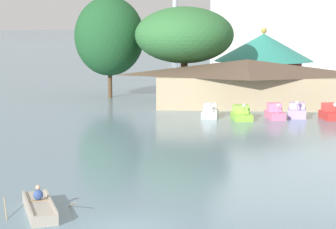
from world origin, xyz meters
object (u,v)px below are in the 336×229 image
at_px(pedal_boat_red, 331,113).
at_px(boathouse, 247,82).
at_px(pedal_boat_lime, 241,114).
at_px(green_roof_pavilion, 263,60).
at_px(pedal_boat_pink, 275,113).
at_px(background_building_block, 295,0).
at_px(pedal_boat_lavender, 297,112).
at_px(pedal_boat_white, 210,112).
at_px(rowboat_with_rower, 39,207).
at_px(shoreline_tree_mid, 184,35).
at_px(shoreline_tree_tall_left, 109,36).

bearing_deg(pedal_boat_red, boathouse, -147.11).
relative_size(pedal_boat_lime, green_roof_pavilion, 0.26).
relative_size(pedal_boat_pink, background_building_block, 0.10).
bearing_deg(pedal_boat_red, pedal_boat_lavender, -113.97).
distance_m(pedal_boat_white, background_building_block, 46.77).
height_order(pedal_boat_red, background_building_block, background_building_block).
relative_size(rowboat_with_rower, pedal_boat_lavender, 1.66).
relative_size(shoreline_tree_mid, background_building_block, 0.39).
relative_size(pedal_boat_red, shoreline_tree_tall_left, 0.24).
height_order(pedal_boat_pink, green_roof_pavilion, green_roof_pavilion).
relative_size(green_roof_pavilion, shoreline_tree_mid, 1.13).
relative_size(pedal_boat_red, background_building_block, 0.10).
bearing_deg(rowboat_with_rower, shoreline_tree_tall_left, 162.64).
bearing_deg(green_roof_pavilion, pedal_boat_lavender, -85.18).
bearing_deg(boathouse, pedal_boat_pink, -74.90).
bearing_deg(rowboat_with_rower, green_roof_pavilion, 141.20).
xyz_separation_m(pedal_boat_white, pedal_boat_lime, (2.79, -1.14, -0.00)).
relative_size(pedal_boat_lime, pedal_boat_pink, 1.10).
relative_size(green_roof_pavilion, background_building_block, 0.44).
height_order(pedal_boat_lime, boathouse, boathouse).
xyz_separation_m(rowboat_with_rower, shoreline_tree_tall_left, (-4.03, 43.37, 6.76)).
height_order(shoreline_tree_mid, background_building_block, background_building_block).
height_order(rowboat_with_rower, pedal_boat_lime, pedal_boat_lime).
bearing_deg(shoreline_tree_mid, green_roof_pavilion, 42.55).
bearing_deg(pedal_boat_lavender, rowboat_with_rower, -20.17).
relative_size(pedal_boat_white, shoreline_tree_tall_left, 0.23).
height_order(shoreline_tree_tall_left, background_building_block, background_building_block).
bearing_deg(shoreline_tree_mid, pedal_boat_lime, -64.11).
bearing_deg(pedal_boat_white, pedal_boat_lime, 72.02).
xyz_separation_m(pedal_boat_lavender, shoreline_tree_tall_left, (-19.44, 13.97, 6.49)).
distance_m(rowboat_with_rower, pedal_boat_lavender, 33.20).
distance_m(pedal_boat_white, shoreline_tree_tall_left, 19.54).
distance_m(rowboat_with_rower, pedal_boat_lime, 29.76).
bearing_deg(pedal_boat_white, shoreline_tree_mid, -160.46).
distance_m(shoreline_tree_tall_left, shoreline_tree_mid, 9.57).
height_order(pedal_boat_pink, boathouse, boathouse).
xyz_separation_m(pedal_boat_lavender, boathouse, (-4.17, 6.96, 2.02)).
xyz_separation_m(rowboat_with_rower, pedal_boat_lavender, (15.41, 29.40, 0.27)).
bearing_deg(pedal_boat_red, pedal_boat_lime, -94.18).
xyz_separation_m(pedal_boat_white, green_roof_pavilion, (6.31, 18.83, 3.64)).
relative_size(rowboat_with_rower, green_roof_pavilion, 0.35).
relative_size(pedal_boat_lavender, shoreline_tree_mid, 0.24).
distance_m(pedal_boat_red, shoreline_tree_tall_left, 27.51).
bearing_deg(shoreline_tree_mid, pedal_boat_pink, -51.61).
height_order(boathouse, shoreline_tree_tall_left, shoreline_tree_tall_left).
bearing_deg(green_roof_pavilion, shoreline_tree_tall_left, -165.84).
xyz_separation_m(green_roof_pavilion, shoreline_tree_tall_left, (-17.88, -4.51, 2.90)).
bearing_deg(pedal_boat_lime, pedal_boat_pink, 95.93).
bearing_deg(boathouse, pedal_boat_red, -47.52).
xyz_separation_m(pedal_boat_pink, pedal_boat_lavender, (2.07, 0.80, 0.00)).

